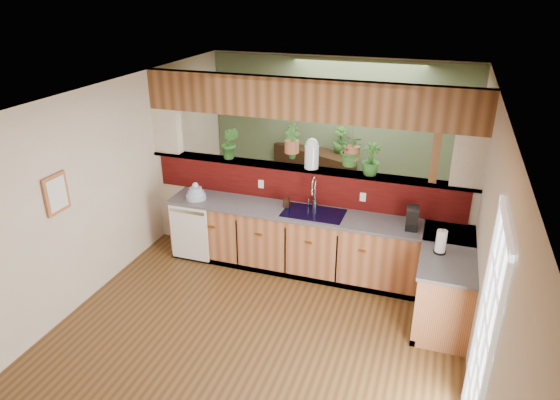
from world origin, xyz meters
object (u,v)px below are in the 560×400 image
(faucet, at_px, (314,191))
(paper_towel, at_px, (441,242))
(dish_stack, at_px, (196,194))
(glass_jar, at_px, (312,153))
(shelving_console, at_px, (313,177))
(soap_dispenser, at_px, (286,201))
(coffee_maker, at_px, (412,219))

(faucet, height_order, paper_towel, faucet)
(dish_stack, distance_m, glass_jar, 1.74)
(shelving_console, bearing_deg, soap_dispenser, -60.51)
(paper_towel, height_order, shelving_console, paper_towel)
(glass_jar, height_order, shelving_console, glass_jar)
(soap_dispenser, bearing_deg, glass_jar, 49.91)
(faucet, bearing_deg, shelving_console, 104.88)
(paper_towel, xyz_separation_m, shelving_console, (-2.24, 2.84, -0.54))
(coffee_maker, xyz_separation_m, paper_towel, (0.36, -0.53, 0.01))
(soap_dispenser, relative_size, shelving_console, 0.12)
(faucet, xyz_separation_m, shelving_console, (-0.56, 2.12, -0.65))
(coffee_maker, bearing_deg, glass_jar, 160.02)
(glass_jar, bearing_deg, coffee_maker, -16.25)
(soap_dispenser, bearing_deg, dish_stack, -173.57)
(faucet, bearing_deg, dish_stack, -172.02)
(glass_jar, relative_size, shelving_console, 0.27)
(faucet, distance_m, coffee_maker, 1.34)
(faucet, height_order, shelving_console, faucet)
(faucet, bearing_deg, glass_jar, 115.17)
(glass_jar, bearing_deg, shelving_console, 103.61)
(soap_dispenser, distance_m, shelving_console, 2.27)
(faucet, height_order, dish_stack, faucet)
(soap_dispenser, height_order, glass_jar, glass_jar)
(faucet, height_order, glass_jar, glass_jar)
(shelving_console, bearing_deg, paper_towel, -27.47)
(coffee_maker, distance_m, glass_jar, 1.59)
(coffee_maker, bearing_deg, faucet, 167.84)
(dish_stack, xyz_separation_m, coffee_maker, (2.98, 0.04, 0.05))
(coffee_maker, bearing_deg, paper_towel, -59.08)
(paper_towel, relative_size, shelving_console, 0.19)
(paper_towel, bearing_deg, coffee_maker, 124.66)
(faucet, relative_size, paper_towel, 1.55)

